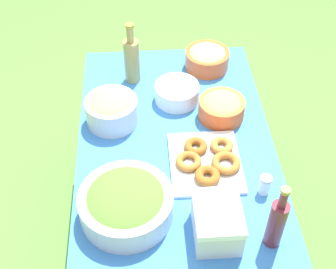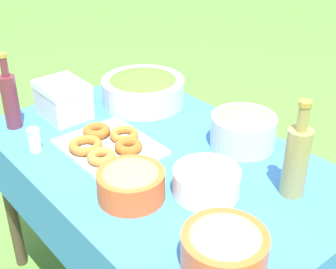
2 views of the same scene
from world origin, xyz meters
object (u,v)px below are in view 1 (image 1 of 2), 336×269
bread_bowl (112,109)px  cooler_box (217,222)px  donut_platter (207,161)px  fruit_bowl (222,107)px  salad_bowl (126,203)px  plate_stack (177,93)px  pasta_bowl (207,58)px  wine_bottle (277,222)px  olive_oil_bottle (132,59)px

bread_bowl → cooler_box: cooler_box is taller
donut_platter → fruit_bowl: 0.30m
salad_bowl → plate_stack: (0.64, -0.24, -0.03)m
pasta_bowl → salad_bowl: bearing=155.0°
pasta_bowl → plate_stack: pasta_bowl is taller
pasta_bowl → wine_bottle: bearing=-174.4°
donut_platter → cooler_box: (-0.34, 0.01, 0.05)m
fruit_bowl → cooler_box: 0.63m
cooler_box → olive_oil_bottle: bearing=17.2°
salad_bowl → wine_bottle: (-0.15, -0.52, 0.05)m
olive_oil_bottle → fruit_bowl: size_ratio=1.52×
salad_bowl → pasta_bowl: (0.89, -0.41, -0.01)m
wine_bottle → cooler_box: wine_bottle is taller
olive_oil_bottle → bread_bowl: (-0.30, 0.10, -0.05)m
plate_stack → bread_bowl: 0.33m
donut_platter → olive_oil_bottle: 0.66m
pasta_bowl → olive_oil_bottle: 0.39m
bread_bowl → fruit_bowl: 0.49m
olive_oil_bottle → donut_platter: bearing=-153.0°
plate_stack → bread_bowl: (-0.13, 0.30, 0.03)m
fruit_bowl → pasta_bowl: bearing=2.7°
pasta_bowl → fruit_bowl: bearing=-177.3°
wine_bottle → pasta_bowl: bearing=5.6°
pasta_bowl → olive_oil_bottle: (-0.08, 0.38, 0.07)m
bread_bowl → cooler_box: (-0.63, -0.38, -0.00)m
cooler_box → bread_bowl: bearing=31.4°
salad_bowl → fruit_bowl: salad_bowl is taller
plate_stack → wine_bottle: bearing=-160.9°
salad_bowl → cooler_box: size_ratio=1.69×
donut_platter → olive_oil_bottle: (0.58, 0.30, 0.10)m
pasta_bowl → olive_oil_bottle: size_ratio=0.70×
salad_bowl → pasta_bowl: salad_bowl is taller
olive_oil_bottle → pasta_bowl: bearing=-78.6°
donut_platter → bread_bowl: size_ratio=1.47×
olive_oil_bottle → fruit_bowl: bearing=-127.0°
donut_platter → bread_bowl: (0.29, 0.39, 0.05)m
pasta_bowl → donut_platter: bearing=172.9°
plate_stack → pasta_bowl: bearing=-35.2°
bread_bowl → olive_oil_bottle: bearing=-18.1°
donut_platter → cooler_box: size_ratio=1.66×
donut_platter → bread_bowl: 0.49m
plate_stack → fruit_bowl: fruit_bowl is taller
plate_stack → fruit_bowl: size_ratio=1.00×
wine_bottle → cooler_box: 0.21m
donut_platter → fruit_bowl: (0.28, -0.10, 0.04)m
wine_bottle → donut_platter: bearing=25.9°
plate_stack → fruit_bowl: (-0.13, -0.19, 0.02)m
pasta_bowl → plate_stack: bearing=144.8°
wine_bottle → bread_bowl: size_ratio=1.28×
bread_bowl → wine_bottle: bearing=-139.2°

